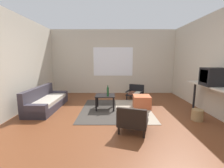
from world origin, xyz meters
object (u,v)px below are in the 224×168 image
Objects in this scene: console_shelf at (210,89)px; glass_bottle at (107,92)px; armchair_striped_foreground at (132,120)px; crt_television at (215,77)px; couch at (45,102)px; coffee_table at (105,98)px; armchair_by_window at (135,92)px; clay_vase at (203,78)px; wicker_basket at (197,115)px; ottoman_orange at (141,102)px.

glass_bottle is at bearing 166.02° from console_shelf.
crt_television is at bearing 17.68° from armchair_striped_foreground.
crt_television reaches higher than couch.
coffee_table is at bearing 163.93° from console_shelf.
armchair_by_window is 1.02× the size of armchair_striped_foreground.
clay_vase is (2.62, -0.40, 0.64)m from coffee_table.
console_shelf is at bearing -52.78° from armchair_by_window.
coffee_table is 0.27m from glass_bottle.
console_shelf is 2.63m from glass_bottle.
armchair_striped_foreground is 1.30× the size of crt_television.
armchair_by_window is 2.82m from armchair_striped_foreground.
armchair_striped_foreground is 1.78m from wicker_basket.
armchair_striped_foreground is (0.62, -1.51, -0.08)m from coffee_table.
couch is at bearing 178.90° from coffee_table.
crt_television is at bearing -33.41° from ottoman_orange.
crt_television is at bearing -90.38° from clay_vase.
coffee_table is (1.79, -0.03, 0.13)m from couch.
crt_television reaches higher than wicker_basket.
ottoman_orange is 0.92× the size of crt_television.
crt_television is 2.70m from glass_bottle.
crt_television is (1.51, -0.99, 0.88)m from ottoman_orange.
couch reaches higher than armchair_by_window.
clay_vase is 2.59m from glass_bottle.
crt_television is (2.62, -0.88, 0.73)m from coffee_table.
ottoman_orange is 1.12m from glass_bottle.
couch is 5.86× the size of glass_bottle.
wicker_basket is (-0.34, -0.00, -0.94)m from crt_television.
coffee_table is at bearing 161.52° from crt_television.
console_shelf is (2.00, 0.76, 0.50)m from armchair_striped_foreground.
glass_bottle is at bearing -55.86° from coffee_table.
couch is at bearing 169.84° from console_shelf.
console_shelf reaches higher than coffee_table.
couch is at bearing 168.33° from crt_television.
armchair_by_window is at bearing 132.72° from clay_vase.
ottoman_orange is at bearing 161.15° from clay_vase.
glass_bottle is 2.36m from wicker_basket.
couch is 4.52m from console_shelf.
ottoman_orange is at bearing -88.73° from armchair_by_window.
console_shelf is at bearing 88.49° from crt_television.
wicker_basket is at bearing -21.03° from coffee_table.
armchair_striped_foreground is 1.70m from ottoman_orange.
console_shelf is at bearing -90.00° from clay_vase.
coffee_table is at bearing -1.10° from couch.
ottoman_orange is 1.69× the size of clay_vase.
console_shelf is at bearing 20.71° from armchair_striped_foreground.
clay_vase is at bearing -6.14° from glass_bottle.
armchair_by_window is at bearing 127.22° from console_shelf.
armchair_striped_foreground is 2.20m from console_shelf.
coffee_table is at bearing 158.97° from wicker_basket.
wicker_basket is (1.20, -2.15, -0.11)m from armchair_by_window.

